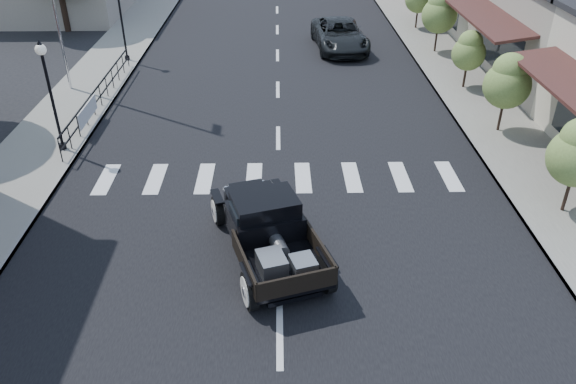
{
  "coord_description": "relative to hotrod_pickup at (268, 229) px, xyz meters",
  "views": [
    {
      "loc": [
        0.02,
        -11.91,
        9.08
      ],
      "look_at": [
        0.26,
        1.47,
        1.0
      ],
      "focal_mm": 35.0,
      "sensor_mm": 36.0,
      "label": 1
    }
  ],
  "objects": [
    {
      "name": "lamp_post_c",
      "position": [
        -7.32,
        16.11,
        1.22
      ],
      "size": [
        0.36,
        0.36,
        3.85
      ],
      "primitive_type": null,
      "color": "black",
      "rests_on": "sidewalk_left"
    },
    {
      "name": "road",
      "position": [
        0.28,
        15.11,
        -0.85
      ],
      "size": [
        14.0,
        80.0,
        0.02
      ],
      "primitive_type": "cube",
      "color": "black",
      "rests_on": "ground"
    },
    {
      "name": "small_tree_d",
      "position": [
        8.58,
        17.26,
        0.79
      ],
      "size": [
        1.79,
        1.79,
        2.99
      ],
      "primitive_type": null,
      "color": "olive",
      "rests_on": "sidewalk_right"
    },
    {
      "name": "ground",
      "position": [
        0.28,
        0.11,
        -0.86
      ],
      "size": [
        120.0,
        120.0,
        0.0
      ],
      "primitive_type": "plane",
      "color": "black",
      "rests_on": "ground"
    },
    {
      "name": "small_tree_b",
      "position": [
        8.58,
        7.41,
        0.71
      ],
      "size": [
        1.7,
        1.7,
        2.83
      ],
      "primitive_type": null,
      "color": "olive",
      "rests_on": "sidewalk_right"
    },
    {
      "name": "second_car",
      "position": [
        3.63,
        18.21,
        -0.1
      ],
      "size": [
        2.95,
        5.65,
        1.52
      ],
      "primitive_type": "imported",
      "rotation": [
        0.0,
        0.0,
        0.08
      ],
      "color": "black",
      "rests_on": "ground"
    },
    {
      "name": "small_tree_c",
      "position": [
        8.58,
        11.98,
        0.5
      ],
      "size": [
        1.45,
        1.45,
        2.41
      ],
      "primitive_type": null,
      "color": "olive",
      "rests_on": "sidewalk_right"
    },
    {
      "name": "sidewalk_right",
      "position": [
        8.78,
        15.11,
        -0.78
      ],
      "size": [
        3.0,
        80.0,
        0.15
      ],
      "primitive_type": "cube",
      "color": "gray",
      "rests_on": "ground"
    },
    {
      "name": "hotrod_pickup",
      "position": [
        0.0,
        0.0,
        0.0
      ],
      "size": [
        3.68,
        5.42,
        1.72
      ],
      "primitive_type": null,
      "rotation": [
        0.0,
        0.0,
        0.3
      ],
      "color": "black",
      "rests_on": "ground"
    },
    {
      "name": "small_tree_a",
      "position": [
        8.58,
        1.84,
        0.68
      ],
      "size": [
        1.67,
        1.67,
        2.78
      ],
      "primitive_type": null,
      "color": "olive",
      "rests_on": "sidewalk_right"
    },
    {
      "name": "lamp_post_b",
      "position": [
        -7.32,
        6.11,
        1.22
      ],
      "size": [
        0.36,
        0.36,
        3.85
      ],
      "primitive_type": null,
      "color": "black",
      "rests_on": "sidewalk_left"
    },
    {
      "name": "sidewalk_left",
      "position": [
        -8.22,
        15.11,
        -0.78
      ],
      "size": [
        3.0,
        80.0,
        0.15
      ],
      "primitive_type": "cube",
      "color": "gray",
      "rests_on": "ground"
    },
    {
      "name": "road_markings",
      "position": [
        0.28,
        10.11,
        -0.86
      ],
      "size": [
        12.0,
        60.0,
        0.06
      ],
      "primitive_type": null,
      "color": "silver",
      "rests_on": "ground"
    },
    {
      "name": "railing",
      "position": [
        -7.02,
        10.11,
        -0.21
      ],
      "size": [
        0.08,
        10.0,
        1.0
      ],
      "primitive_type": null,
      "color": "black",
      "rests_on": "sidewalk_left"
    },
    {
      "name": "banner",
      "position": [
        -6.94,
        8.11,
        -0.41
      ],
      "size": [
        0.04,
        2.2,
        0.6
      ],
      "primitive_type": null,
      "color": "silver",
      "rests_on": "sidewalk_left"
    },
    {
      "name": "small_tree_e",
      "position": [
        8.58,
        21.95,
        0.64
      ],
      "size": [
        1.62,
        1.62,
        2.7
      ],
      "primitive_type": null,
      "color": "olive",
      "rests_on": "sidewalk_right"
    }
  ]
}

